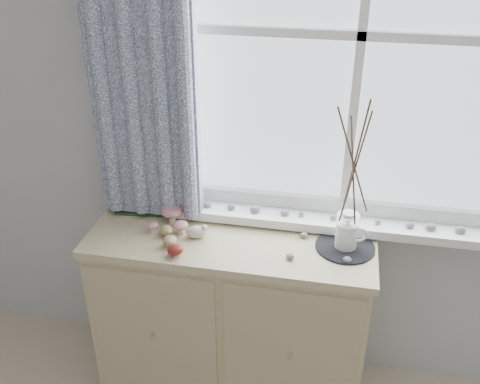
{
  "coord_description": "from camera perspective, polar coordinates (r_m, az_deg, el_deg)",
  "views": [
    {
      "loc": [
        0.25,
        -0.06,
        2.1
      ],
      "look_at": [
        -0.1,
        1.7,
        1.1
      ],
      "focal_mm": 40.0,
      "sensor_mm": 36.0,
      "label": 1
    }
  ],
  "objects": [
    {
      "name": "crocheted_doily",
      "position": [
        2.21,
        11.15,
        -5.75
      ],
      "size": [
        0.24,
        0.24,
        0.01
      ],
      "primitive_type": "cylinder",
      "color": "black",
      "rests_on": "sideboard"
    },
    {
      "name": "songbird_figurine",
      "position": [
        2.23,
        -4.7,
        -4.21
      ],
      "size": [
        0.12,
        0.08,
        0.06
      ],
      "primitive_type": null,
      "rotation": [
        0.0,
        0.0,
        0.26
      ],
      "color": "silver",
      "rests_on": "sideboard"
    },
    {
      "name": "wooden_eggs",
      "position": [
        2.19,
        -7.43,
        -5.11
      ],
      "size": [
        0.14,
        0.17,
        0.07
      ],
      "color": "tan",
      "rests_on": "sideboard"
    },
    {
      "name": "toadstool_cluster",
      "position": [
        2.3,
        -7.29,
        -2.61
      ],
      "size": [
        0.18,
        0.15,
        0.09
      ],
      "color": "silver",
      "rests_on": "sideboard"
    },
    {
      "name": "twig_pitcher",
      "position": [
        2.02,
        12.17,
        3.19
      ],
      "size": [
        0.27,
        0.27,
        0.67
      ],
      "rotation": [
        0.0,
        0.0,
        0.14
      ],
      "color": "white",
      "rests_on": "crocheted_doily"
    },
    {
      "name": "sideboard",
      "position": [
        2.49,
        -0.95,
        -13.07
      ],
      "size": [
        1.2,
        0.45,
        0.85
      ],
      "color": "beige",
      "rests_on": "ground"
    },
    {
      "name": "botanical_book",
      "position": [
        2.38,
        -10.44,
        -0.15
      ],
      "size": [
        0.32,
        0.16,
        0.21
      ],
      "primitive_type": null,
      "rotation": [
        0.0,
        0.0,
        0.1
      ],
      "color": "#1D3D28",
      "rests_on": "sideboard"
    },
    {
      "name": "sideboard_pebbles",
      "position": [
        2.19,
        6.83,
        -5.54
      ],
      "size": [
        0.33,
        0.23,
        0.02
      ],
      "color": "gray",
      "rests_on": "sideboard"
    }
  ]
}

